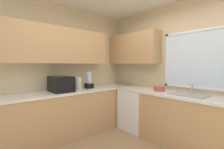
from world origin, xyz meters
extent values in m
cube|color=beige|center=(0.00, 1.68, 1.33)|extent=(3.77, 0.06, 2.66)
cube|color=beige|center=(-1.85, 0.00, 1.33)|extent=(0.06, 3.42, 2.66)
cube|color=silver|center=(0.24, 1.64, 1.52)|extent=(1.10, 0.02, 0.97)
cube|color=white|center=(0.24, 1.63, 2.02)|extent=(1.18, 0.04, 0.04)
cube|color=white|center=(0.24, 1.63, 1.01)|extent=(1.18, 0.04, 0.04)
cube|color=white|center=(-0.33, 1.63, 1.52)|extent=(0.04, 0.04, 1.05)
cube|color=tan|center=(-1.66, -0.20, 1.80)|extent=(0.32, 2.31, 0.70)
cube|color=tan|center=(-1.14, 1.49, 1.80)|extent=(1.37, 0.32, 0.70)
cube|color=tan|center=(-1.51, 0.00, 0.44)|extent=(0.62, 3.00, 0.87)
cube|color=silver|center=(-1.51, 0.00, 0.89)|extent=(0.65, 3.03, 0.04)
cube|color=tan|center=(0.21, 1.34, 0.44)|extent=(2.83, 0.62, 0.87)
cube|color=silver|center=(0.21, 1.34, 0.89)|extent=(2.86, 0.65, 0.04)
cube|color=white|center=(-0.85, 1.31, 0.43)|extent=(0.60, 0.60, 0.87)
cube|color=black|center=(-1.51, -0.13, 1.06)|extent=(0.48, 0.36, 0.29)
cylinder|color=#B7B7BC|center=(-1.49, 0.22, 1.04)|extent=(0.15, 0.15, 0.25)
cube|color=#9EA0A5|center=(0.24, 1.34, 0.92)|extent=(0.57, 0.40, 0.02)
cylinder|color=#B7B7BC|center=(0.24, 1.50, 1.00)|extent=(0.03, 0.03, 0.18)
cylinder|color=#B7B7BC|center=(0.24, 1.40, 1.09)|extent=(0.02, 0.20, 0.02)
cylinder|color=#B74C42|center=(-0.31, 1.34, 0.96)|extent=(0.21, 0.21, 0.09)
cube|color=black|center=(-1.51, 0.50, 0.97)|extent=(0.15, 0.15, 0.11)
cylinder|color=#B2BCC6|center=(-1.51, 0.50, 1.15)|extent=(0.12, 0.12, 0.25)
camera|label=1|loc=(1.34, -1.31, 1.41)|focal=24.77mm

